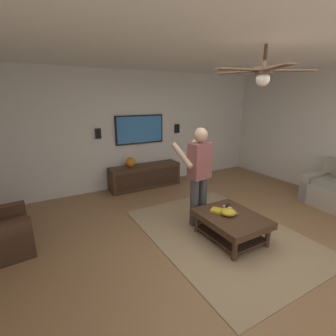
% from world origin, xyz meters
% --- Properties ---
extents(ground_plane, '(8.11, 8.11, 0.00)m').
position_xyz_m(ground_plane, '(0.00, 0.00, 0.00)').
color(ground_plane, olive).
extents(wall_back_tv, '(0.10, 6.96, 2.69)m').
position_xyz_m(wall_back_tv, '(3.11, 0.00, 1.35)').
color(wall_back_tv, silver).
rests_on(wall_back_tv, ground).
extents(ceiling_slab, '(6.31, 6.96, 0.10)m').
position_xyz_m(ceiling_slab, '(0.00, 0.00, 2.74)').
color(ceiling_slab, white).
extents(area_rug, '(2.89, 2.11, 0.01)m').
position_xyz_m(area_rug, '(0.23, -0.20, 0.01)').
color(area_rug, '#9E8460').
rests_on(area_rug, ground).
extents(coffee_table, '(1.00, 0.80, 0.40)m').
position_xyz_m(coffee_table, '(0.03, -0.20, 0.30)').
color(coffee_table, '#422B1C').
rests_on(coffee_table, ground).
extents(media_console, '(0.45, 1.70, 0.55)m').
position_xyz_m(media_console, '(2.77, -0.03, 0.28)').
color(media_console, '#422B1C').
rests_on(media_console, ground).
extents(tv, '(0.05, 1.19, 0.67)m').
position_xyz_m(tv, '(3.01, -0.03, 1.37)').
color(tv, black).
extents(person_standing, '(0.59, 0.60, 1.64)m').
position_xyz_m(person_standing, '(0.70, -0.07, 0.93)').
color(person_standing, '#3F3F3F').
rests_on(person_standing, ground).
extents(bowl, '(0.22, 0.22, 0.10)m').
position_xyz_m(bowl, '(0.06, -0.16, 0.45)').
color(bowl, gold).
rests_on(bowl, coffee_table).
extents(remote_white, '(0.16, 0.08, 0.02)m').
position_xyz_m(remote_white, '(0.25, -0.33, 0.41)').
color(remote_white, white).
rests_on(remote_white, coffee_table).
extents(remote_black, '(0.12, 0.15, 0.02)m').
position_xyz_m(remote_black, '(0.29, -0.36, 0.41)').
color(remote_black, black).
rests_on(remote_black, coffee_table).
extents(remote_grey, '(0.16, 0.08, 0.02)m').
position_xyz_m(remote_grey, '(0.06, -0.29, 0.41)').
color(remote_grey, slate).
rests_on(remote_grey, coffee_table).
extents(book, '(0.27, 0.25, 0.04)m').
position_xyz_m(book, '(0.22, -0.11, 0.42)').
color(book, gold).
rests_on(book, coffee_table).
extents(vase_round, '(0.22, 0.22, 0.22)m').
position_xyz_m(vase_round, '(2.81, 0.31, 0.66)').
color(vase_round, orange).
rests_on(vase_round, media_console).
extents(wall_speaker_left, '(0.06, 0.12, 0.22)m').
position_xyz_m(wall_speaker_left, '(3.03, -1.07, 1.33)').
color(wall_speaker_left, black).
extents(wall_speaker_right, '(0.06, 0.12, 0.22)m').
position_xyz_m(wall_speaker_right, '(3.03, 0.95, 1.34)').
color(wall_speaker_right, black).
extents(ceiling_fan, '(1.15, 1.15, 0.46)m').
position_xyz_m(ceiling_fan, '(-0.27, -0.22, 2.37)').
color(ceiling_fan, '#4C3828').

